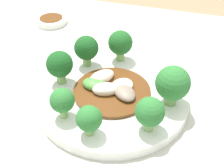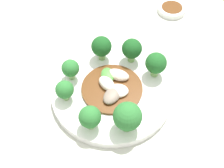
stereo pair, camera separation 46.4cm
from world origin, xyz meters
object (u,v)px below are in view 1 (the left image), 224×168
object	(u,v)px
sauce_dish	(51,20)
broccoli_northeast	(62,101)
broccoli_north	(89,119)
broccoli_east	(60,65)
broccoli_southeast	(86,49)
broccoli_northwest	(150,112)
broccoli_west	(173,84)
plate	(112,97)
broccoli_south	(120,43)
stirfry_center	(111,88)

from	to	relation	value
sauce_dish	broccoli_northeast	bearing A→B (deg)	119.14
broccoli_north	broccoli_east	bearing A→B (deg)	-48.08
broccoli_southeast	broccoli_northwest	size ratio (longest dim) A/B	1.08
broccoli_northeast	broccoli_west	bearing A→B (deg)	-152.65
sauce_dish	plate	bearing A→B (deg)	134.27
broccoli_east	broccoli_west	xyz separation A→B (m)	(-0.21, -0.00, 0.00)
broccoli_west	sauce_dish	world-z (taller)	broccoli_west
broccoli_south	broccoli_east	xyz separation A→B (m)	(0.08, 0.11, 0.00)
broccoli_south	broccoli_southeast	bearing A→B (deg)	33.61
broccoli_north	broccoli_southeast	distance (m)	0.19
broccoli_north	broccoli_northwest	bearing A→B (deg)	-156.85
stirfry_center	sauce_dish	distance (m)	0.34
broccoli_southeast	stirfry_center	world-z (taller)	broccoli_southeast
broccoli_north	broccoli_northeast	world-z (taller)	broccoli_northeast
broccoli_west	broccoli_northwest	bearing A→B (deg)	71.82
broccoli_southeast	broccoli_northeast	size ratio (longest dim) A/B	1.17
broccoli_south	broccoli_north	distance (m)	0.21
broccoli_east	broccoli_northwest	size ratio (longest dim) A/B	1.09
broccoli_northwest	stirfry_center	distance (m)	0.11
plate	broccoli_south	xyz separation A→B (m)	(0.02, -0.11, 0.05)
broccoli_west	broccoli_east	bearing A→B (deg)	0.15
broccoli_northwest	broccoli_west	size ratio (longest dim) A/B	0.81
broccoli_northwest	sauce_dish	xyz separation A→B (m)	(0.32, -0.32, -0.05)
broccoli_southeast	broccoli_northeast	distance (m)	0.15
plate	broccoli_west	world-z (taller)	broccoli_west
broccoli_north	broccoli_south	bearing A→B (deg)	-86.82
broccoli_east	broccoli_northwest	xyz separation A→B (m)	(-0.18, 0.07, -0.00)
broccoli_south	broccoli_northeast	xyz separation A→B (m)	(0.04, 0.19, -0.01)
broccoli_northeast	broccoli_northwest	bearing A→B (deg)	-174.76
broccoli_south	broccoli_north	xyz separation A→B (m)	(-0.01, 0.21, -0.01)
broccoli_north	plate	bearing A→B (deg)	-92.05
plate	stirfry_center	world-z (taller)	stirfry_center
plate	broccoli_south	world-z (taller)	broccoli_south
broccoli_east	broccoli_northeast	world-z (taller)	broccoli_east
broccoli_east	broccoli_west	size ratio (longest dim) A/B	0.89
broccoli_east	stirfry_center	size ratio (longest dim) A/B	0.47
broccoli_northwest	broccoli_west	xyz separation A→B (m)	(-0.02, -0.07, 0.01)
sauce_dish	broccoli_north	bearing A→B (deg)	123.98
broccoli_east	broccoli_southeast	distance (m)	0.07
broccoli_north	stirfry_center	bearing A→B (deg)	-90.36
plate	stirfry_center	bearing A→B (deg)	-35.93
broccoli_south	broccoli_northeast	world-z (taller)	broccoli_south
broccoli_west	stirfry_center	distance (m)	0.11
broccoli_east	broccoli_north	bearing A→B (deg)	131.92
stirfry_center	sauce_dish	xyz separation A→B (m)	(0.24, -0.25, -0.02)
broccoli_southeast	broccoli_west	size ratio (longest dim) A/B	0.88
broccoli_east	broccoli_west	world-z (taller)	broccoli_west
broccoli_west	broccoli_north	bearing A→B (deg)	44.82
broccoli_east	plate	bearing A→B (deg)	178.83
broccoli_south	broccoli_north	bearing A→B (deg)	93.18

